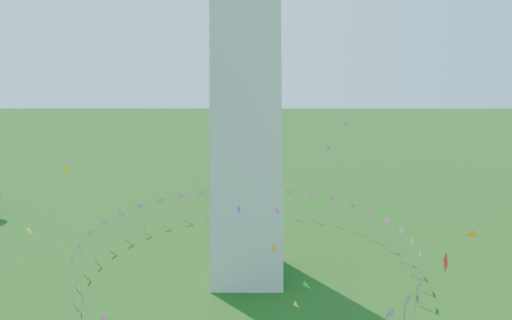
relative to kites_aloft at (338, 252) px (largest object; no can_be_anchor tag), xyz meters
The scene contains 2 objects.
flag_ring 38.30m from the kites_aloft, 118.30° to the left, with size 80.24×80.24×9.00m.
kites_aloft is the anchor object (origin of this frame).
Camera 1 is at (2.38, -59.94, 59.02)m, focal length 35.00 mm.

